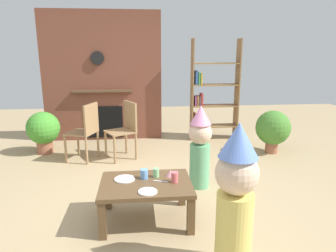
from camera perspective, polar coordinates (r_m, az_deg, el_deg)
ground_plane at (r=3.71m, az=-1.74°, el=-13.01°), size 12.00×12.00×0.00m
brick_fireplace_feature at (r=5.96m, az=-12.08°, el=8.87°), size 2.20×0.28×2.40m
bookshelf at (r=5.92m, az=7.93°, el=5.87°), size 0.90×0.28×1.90m
coffee_table at (r=3.10m, az=-4.13°, el=-11.62°), size 0.90×0.65×0.41m
paper_cup_near_left at (r=3.18m, az=-2.22°, el=-8.68°), size 0.06×0.06×0.09m
paper_cup_near_right at (r=3.06m, az=1.23°, el=-9.51°), size 0.07×0.07×0.10m
paper_cup_center at (r=3.15m, az=-4.48°, el=-8.91°), size 0.08×0.08×0.10m
paper_plate_front at (r=2.88m, az=-3.80°, el=-12.10°), size 0.18×0.18×0.01m
paper_plate_rear at (r=3.17m, az=-8.08°, el=-9.75°), size 0.21×0.21×0.01m
birthday_cake_slice at (r=3.21m, az=0.45°, el=-8.75°), size 0.10×0.10×0.07m
table_fork at (r=3.09m, az=-1.41°, el=-10.26°), size 0.15×0.07×0.01m
child_with_cone_hat at (r=2.40m, az=12.51°, el=-12.34°), size 0.33×0.33×1.18m
child_in_pink at (r=3.79m, az=5.99°, el=-3.49°), size 0.29×0.29×1.04m
dining_chair_left at (r=4.88m, az=-14.99°, el=-0.46°), size 0.52×0.52×0.90m
dining_chair_middle at (r=4.88m, az=-7.94°, el=-0.10°), size 0.54×0.54×0.90m
potted_plant_tall at (r=5.37m, az=18.97°, el=-0.44°), size 0.57×0.57×0.72m
potted_plant_short at (r=5.48m, az=-22.22°, el=-0.61°), size 0.54×0.54×0.70m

